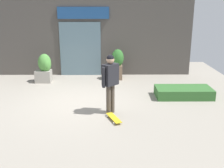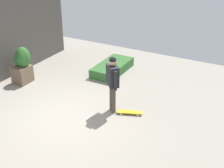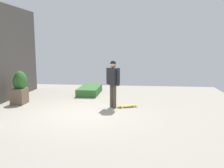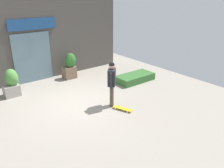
{
  "view_description": "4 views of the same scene",
  "coord_description": "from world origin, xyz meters",
  "views": [
    {
      "loc": [
        0.95,
        -8.26,
        3.04
      ],
      "look_at": [
        1.01,
        -0.98,
        0.86
      ],
      "focal_mm": 43.19,
      "sensor_mm": 36.0,
      "label": 1
    },
    {
      "loc": [
        -5.91,
        -4.76,
        4.81
      ],
      "look_at": [
        1.01,
        -0.98,
        0.86
      ],
      "focal_mm": 49.86,
      "sensor_mm": 36.0,
      "label": 2
    },
    {
      "loc": [
        -7.78,
        -1.93,
        2.23
      ],
      "look_at": [
        1.01,
        -0.98,
        0.86
      ],
      "focal_mm": 39.78,
      "sensor_mm": 36.0,
      "label": 3
    },
    {
      "loc": [
        -3.8,
        -7.12,
        3.99
      ],
      "look_at": [
        1.01,
        -0.98,
        0.86
      ],
      "focal_mm": 36.87,
      "sensor_mm": 36.0,
      "label": 4
    }
  ],
  "objects": [
    {
      "name": "skateboard",
      "position": [
        1.06,
        -1.53,
        0.06
      ],
      "size": [
        0.44,
        0.75,
        0.08
      ],
      "rotation": [
        0.0,
        0.0,
        -1.2
      ],
      "color": "gold",
      "rests_on": "ground_plane"
    },
    {
      "name": "building_facade",
      "position": [
        -0.01,
        3.45,
        1.92
      ],
      "size": [
        8.94,
        0.31,
        3.87
      ],
      "color": "#4C4742",
      "rests_on": "ground_plane"
    },
    {
      "name": "planter_box_right",
      "position": [
        -1.65,
        2.22,
        0.6
      ],
      "size": [
        0.63,
        0.53,
        1.14
      ],
      "color": "gray",
      "rests_on": "ground_plane"
    },
    {
      "name": "planter_box_left",
      "position": [
        1.21,
        2.64,
        0.69
      ],
      "size": [
        0.66,
        0.51,
        1.26
      ],
      "color": "brown",
      "rests_on": "ground_plane"
    },
    {
      "name": "ground_plane",
      "position": [
        0.0,
        0.0,
        0.0
      ],
      "size": [
        12.0,
        12.0,
        0.0
      ],
      "primitive_type": "plane",
      "color": "gray"
    },
    {
      "name": "hedge_ledge",
      "position": [
        3.44,
        0.33,
        0.17
      ],
      "size": [
        1.86,
        0.9,
        0.33
      ],
      "primitive_type": "cube",
      "color": "#33662D",
      "rests_on": "ground_plane"
    },
    {
      "name": "skateboarder",
      "position": [
        0.97,
        -1.02,
        1.05
      ],
      "size": [
        0.49,
        0.5,
        1.7
      ],
      "rotation": [
        0.0,
        0.0,
        -0.77
      ],
      "color": "#4C4238",
      "rests_on": "ground_plane"
    }
  ]
}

